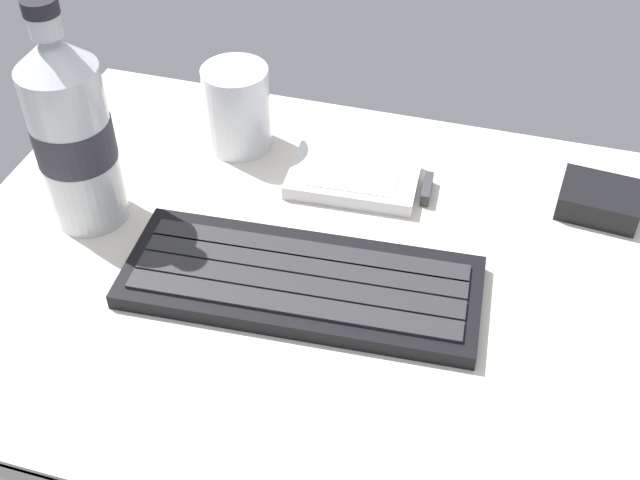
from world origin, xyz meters
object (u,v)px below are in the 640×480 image
object	(u,v)px
juice_cup	(237,111)
charger_block	(599,200)
handheld_device	(361,179)
water_bottle	(72,132)
keyboard	(301,281)

from	to	relation	value
juice_cup	charger_block	distance (cm)	34.78
handheld_device	water_bottle	bearing A→B (deg)	-154.26
charger_block	keyboard	bearing A→B (deg)	-143.76
handheld_device	juice_cup	bearing A→B (deg)	167.13
handheld_device	water_bottle	world-z (taller)	water_bottle
water_bottle	charger_block	size ratio (longest dim) A/B	2.97
charger_block	water_bottle	bearing A→B (deg)	-163.30
juice_cup	charger_block	bearing A→B (deg)	-0.99
keyboard	charger_block	distance (cm)	28.46
keyboard	juice_cup	xyz separation A→B (cm)	(-11.72, 17.42, 3.10)
juice_cup	charger_block	xyz separation A→B (cm)	(34.67, -0.60, -2.71)
keyboard	juice_cup	distance (cm)	21.23
charger_block	juice_cup	bearing A→B (deg)	179.01
keyboard	handheld_device	distance (cm)	14.49
keyboard	juice_cup	bearing A→B (deg)	123.94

